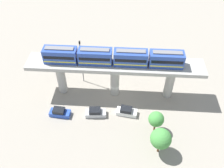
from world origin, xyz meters
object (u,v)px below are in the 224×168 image
at_px(parked_car_silver, 96,113).
at_px(signal_post, 82,61).
at_px(tree_near_viaduct, 156,119).
at_px(parked_car_blue, 60,112).
at_px(train, 113,57).
at_px(parked_car_white, 127,111).
at_px(tree_mid_lot, 161,139).

xyz_separation_m(parked_car_silver, signal_post, (9.98, 3.97, 5.40)).
relative_size(parked_car_silver, tree_near_viaduct, 0.88).
relative_size(tree_near_viaduct, signal_post, 0.44).
distance_m(parked_car_blue, signal_post, 12.18).
bearing_deg(train, parked_car_silver, 154.67).
xyz_separation_m(train, parked_car_silver, (-6.58, 3.11, -9.40)).
relative_size(parked_car_blue, tree_near_viaduct, 0.88).
bearing_deg(parked_car_white, signal_post, 56.14).
bearing_deg(parked_car_white, train, 36.87).
distance_m(train, tree_near_viaduct, 14.54).
bearing_deg(parked_car_blue, signal_post, -13.70).
bearing_deg(tree_mid_lot, signal_post, 42.72).
height_order(train, tree_mid_lot, train).
distance_m(train, parked_car_silver, 11.89).
bearing_deg(tree_near_viaduct, train, 42.36).
bearing_deg(signal_post, parked_car_white, -131.93).
height_order(parked_car_white, tree_mid_lot, tree_mid_lot).
xyz_separation_m(tree_mid_lot, signal_post, (17.50, 16.16, 2.12)).
xyz_separation_m(parked_car_silver, tree_mid_lot, (-7.52, -12.19, 3.28)).
distance_m(parked_car_silver, signal_post, 12.02).
relative_size(tree_near_viaduct, tree_mid_lot, 0.84).
xyz_separation_m(parked_car_blue, tree_mid_lot, (-7.11, -19.51, 3.28)).
distance_m(train, tree_mid_lot, 17.85).
relative_size(parked_car_white, parked_car_silver, 1.02).
xyz_separation_m(parked_car_blue, parked_car_silver, (0.42, -7.32, 0.00)).
height_order(train, parked_car_white, train).
xyz_separation_m(tree_near_viaduct, tree_mid_lot, (-4.58, -0.40, 0.61)).
bearing_deg(tree_near_viaduct, parked_car_silver, 75.98).
xyz_separation_m(train, tree_mid_lot, (-14.10, -9.08, -6.12)).
distance_m(parked_car_white, tree_near_viaduct, 7.11).
distance_m(tree_near_viaduct, signal_post, 20.56).
relative_size(train, parked_car_white, 6.22).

